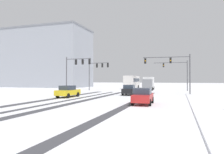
# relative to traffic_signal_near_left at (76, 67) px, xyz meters

# --- Properties ---
(wheel_track_left_lane) EXTENTS (0.72, 35.82, 0.01)m
(wheel_track_left_lane) POSITION_rel_traffic_signal_near_left_xyz_m (5.05, -12.30, -4.75)
(wheel_track_left_lane) COLOR #424247
(wheel_track_left_lane) RESTS_ON ground
(wheel_track_right_lane) EXTENTS (0.86, 35.82, 0.01)m
(wheel_track_right_lane) POSITION_rel_traffic_signal_near_left_xyz_m (12.82, -12.30, -4.75)
(wheel_track_right_lane) COLOR #424247
(wheel_track_right_lane) RESTS_ON ground
(wheel_track_center) EXTENTS (1.00, 35.82, 0.01)m
(wheel_track_center) POSITION_rel_traffic_signal_near_left_xyz_m (6.99, -12.30, -4.75)
(wheel_track_center) COLOR #424247
(wheel_track_center) RESTS_ON ground
(wheel_track_oncoming) EXTENTS (1.16, 35.82, 0.01)m
(wheel_track_oncoming) POSITION_rel_traffic_signal_near_left_xyz_m (2.33, -12.30, -4.75)
(wheel_track_oncoming) COLOR #424247
(wheel_track_oncoming) RESTS_ON ground
(sidewalk_kerb_right) EXTENTS (4.00, 35.82, 0.12)m
(sidewalk_kerb_right) POSITION_rel_traffic_signal_near_left_xyz_m (20.52, -13.93, -4.69)
(sidewalk_kerb_right) COLOR white
(sidewalk_kerb_right) RESTS_ON ground
(traffic_signal_near_left) EXTENTS (4.85, 0.39, 6.50)m
(traffic_signal_near_left) POSITION_rel_traffic_signal_near_left_xyz_m (0.00, 0.00, 0.00)
(traffic_signal_near_left) COLOR #47474C
(traffic_signal_near_left) RESTS_ON ground
(traffic_signal_far_left) EXTENTS (4.89, 0.58, 6.50)m
(traffic_signal_far_left) POSITION_rel_traffic_signal_near_left_xyz_m (0.02, 9.86, 0.00)
(traffic_signal_far_left) COLOR #47474C
(traffic_signal_far_left) RESTS_ON ground
(traffic_signal_far_right) EXTENTS (7.12, 0.69, 6.50)m
(traffic_signal_far_right) POSITION_rel_traffic_signal_near_left_xyz_m (17.11, 13.83, -0.26)
(traffic_signal_far_right) COLOR #47474C
(traffic_signal_far_right) RESTS_ON ground
(traffic_signal_near_right) EXTENTS (7.49, 0.77, 6.50)m
(traffic_signal_near_right) POSITION_rel_traffic_signal_near_left_xyz_m (16.49, 1.80, -0.05)
(traffic_signal_near_right) COLOR #47474C
(traffic_signal_near_right) RESTS_ON ground
(car_black_lead) EXTENTS (1.98, 4.17, 1.62)m
(car_black_lead) POSITION_rel_traffic_signal_near_left_xyz_m (10.00, -1.22, -3.93)
(car_black_lead) COLOR black
(car_black_lead) RESTS_ON ground
(car_yellow_cab_second) EXTENTS (1.96, 4.17, 1.62)m
(car_yellow_cab_second) POSITION_rel_traffic_signal_near_left_xyz_m (2.86, -7.84, -3.93)
(car_yellow_cab_second) COLOR yellow
(car_yellow_cab_second) RESTS_ON ground
(car_red_third) EXTENTS (1.93, 4.15, 1.62)m
(car_red_third) POSITION_rel_traffic_signal_near_left_xyz_m (14.09, -12.78, -3.93)
(car_red_third) COLOR red
(car_red_third) RESTS_ON ground
(bus_oncoming) EXTENTS (3.03, 11.10, 3.38)m
(bus_oncoming) POSITION_rel_traffic_signal_near_left_xyz_m (5.47, 21.36, -2.76)
(bus_oncoming) COLOR silver
(bus_oncoming) RESTS_ON ground
(box_truck_delivery) EXTENTS (2.57, 7.50, 3.02)m
(box_truck_delivery) POSITION_rel_traffic_signal_near_left_xyz_m (10.63, 15.59, -3.12)
(box_truck_delivery) COLOR slate
(box_truck_delivery) RESTS_ON ground
(office_building_far_left_block) EXTENTS (27.50, 14.44, 18.70)m
(office_building_far_left_block) POSITION_rel_traffic_signal_near_left_xyz_m (-23.94, 25.08, 4.61)
(office_building_far_left_block) COLOR #9399A3
(office_building_far_left_block) RESTS_ON ground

